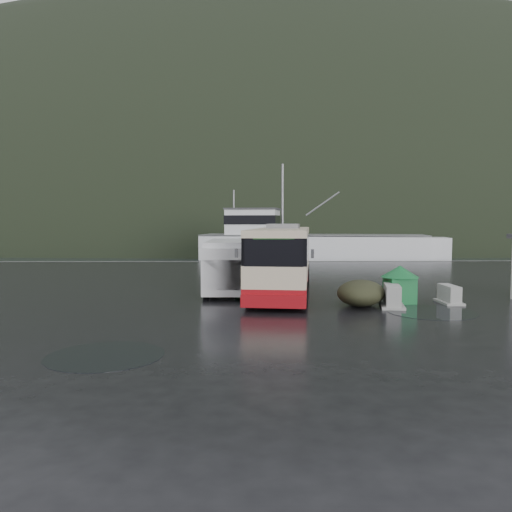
{
  "coord_description": "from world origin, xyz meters",
  "views": [
    {
      "loc": [
        -1.11,
        -21.07,
        3.32
      ],
      "look_at": [
        -0.65,
        2.08,
        1.7
      ],
      "focal_mm": 35.0,
      "sensor_mm": 36.0,
      "label": 1
    }
  ],
  "objects_px": {
    "white_van": "(228,292)",
    "dome_tent": "(361,306)",
    "jersey_barrier_a": "(392,307)",
    "waste_bin_left": "(249,297)",
    "coach_bus": "(283,291)",
    "waste_bin_right": "(399,303)",
    "fishing_trawler": "(312,254)",
    "jersey_barrier_b": "(449,303)"
  },
  "relations": [
    {
      "from": "white_van",
      "to": "dome_tent",
      "type": "relative_size",
      "value": 2.27
    },
    {
      "from": "jersey_barrier_a",
      "to": "waste_bin_left",
      "type": "bearing_deg",
      "value": 154.96
    },
    {
      "from": "coach_bus",
      "to": "jersey_barrier_a",
      "type": "distance_m",
      "value": 5.88
    },
    {
      "from": "dome_tent",
      "to": "jersey_barrier_a",
      "type": "relative_size",
      "value": 1.48
    },
    {
      "from": "waste_bin_right",
      "to": "coach_bus",
      "type": "bearing_deg",
      "value": 142.81
    },
    {
      "from": "waste_bin_left",
      "to": "fishing_trawler",
      "type": "bearing_deg",
      "value": 77.14
    },
    {
      "from": "waste_bin_left",
      "to": "white_van",
      "type": "bearing_deg",
      "value": 120.76
    },
    {
      "from": "fishing_trawler",
      "to": "waste_bin_left",
      "type": "bearing_deg",
      "value": -92.81
    },
    {
      "from": "waste_bin_left",
      "to": "dome_tent",
      "type": "bearing_deg",
      "value": -27.61
    },
    {
      "from": "waste_bin_left",
      "to": "waste_bin_right",
      "type": "bearing_deg",
      "value": -15.1
    },
    {
      "from": "white_van",
      "to": "waste_bin_left",
      "type": "height_order",
      "value": "white_van"
    },
    {
      "from": "jersey_barrier_a",
      "to": "jersey_barrier_b",
      "type": "bearing_deg",
      "value": 17.4
    },
    {
      "from": "dome_tent",
      "to": "white_van",
      "type": "bearing_deg",
      "value": 143.82
    },
    {
      "from": "jersey_barrier_a",
      "to": "white_van",
      "type": "bearing_deg",
      "value": 147.1
    },
    {
      "from": "jersey_barrier_a",
      "to": "waste_bin_right",
      "type": "bearing_deg",
      "value": 58.35
    },
    {
      "from": "waste_bin_right",
      "to": "fishing_trawler",
      "type": "xyz_separation_m",
      "value": [
        0.49,
        30.57,
        0.0
      ]
    },
    {
      "from": "white_van",
      "to": "dome_tent",
      "type": "bearing_deg",
      "value": -34.87
    },
    {
      "from": "waste_bin_right",
      "to": "jersey_barrier_b",
      "type": "bearing_deg",
      "value": -3.87
    },
    {
      "from": "jersey_barrier_b",
      "to": "fishing_trawler",
      "type": "xyz_separation_m",
      "value": [
        -1.49,
        30.7,
        0.0
      ]
    },
    {
      "from": "coach_bus",
      "to": "fishing_trawler",
      "type": "height_order",
      "value": "fishing_trawler"
    },
    {
      "from": "coach_bus",
      "to": "jersey_barrier_b",
      "type": "relative_size",
      "value": 7.73
    },
    {
      "from": "waste_bin_left",
      "to": "jersey_barrier_a",
      "type": "relative_size",
      "value": 0.82
    },
    {
      "from": "jersey_barrier_a",
      "to": "fishing_trawler",
      "type": "relative_size",
      "value": 0.07
    },
    {
      "from": "white_van",
      "to": "jersey_barrier_a",
      "type": "height_order",
      "value": "white_van"
    },
    {
      "from": "waste_bin_left",
      "to": "jersey_barrier_a",
      "type": "xyz_separation_m",
      "value": [
        5.53,
        -2.59,
        0.0
      ]
    },
    {
      "from": "coach_bus",
      "to": "waste_bin_left",
      "type": "bearing_deg",
      "value": -124.4
    },
    {
      "from": "dome_tent",
      "to": "jersey_barrier_b",
      "type": "height_order",
      "value": "dome_tent"
    },
    {
      "from": "coach_bus",
      "to": "white_van",
      "type": "xyz_separation_m",
      "value": [
        -2.56,
        -0.16,
        0.0
      ]
    },
    {
      "from": "dome_tent",
      "to": "fishing_trawler",
      "type": "relative_size",
      "value": 0.1
    },
    {
      "from": "jersey_barrier_b",
      "to": "white_van",
      "type": "bearing_deg",
      "value": 159.42
    },
    {
      "from": "jersey_barrier_a",
      "to": "jersey_barrier_b",
      "type": "xyz_separation_m",
      "value": [
        2.56,
        0.8,
        0.0
      ]
    },
    {
      "from": "dome_tent",
      "to": "jersey_barrier_b",
      "type": "relative_size",
      "value": 1.75
    },
    {
      "from": "white_van",
      "to": "waste_bin_left",
      "type": "distance_m",
      "value": 1.88
    },
    {
      "from": "fishing_trawler",
      "to": "jersey_barrier_b",
      "type": "bearing_deg",
      "value": -77.17
    },
    {
      "from": "coach_bus",
      "to": "jersey_barrier_a",
      "type": "height_order",
      "value": "coach_bus"
    },
    {
      "from": "fishing_trawler",
      "to": "white_van",
      "type": "bearing_deg",
      "value": -95.44
    },
    {
      "from": "coach_bus",
      "to": "jersey_barrier_a",
      "type": "relative_size",
      "value": 6.55
    },
    {
      "from": "coach_bus",
      "to": "jersey_barrier_a",
      "type": "bearing_deg",
      "value": -40.34
    },
    {
      "from": "waste_bin_right",
      "to": "fishing_trawler",
      "type": "bearing_deg",
      "value": 89.08
    },
    {
      "from": "coach_bus",
      "to": "jersey_barrier_b",
      "type": "height_order",
      "value": "coach_bus"
    },
    {
      "from": "waste_bin_left",
      "to": "fishing_trawler",
      "type": "distance_m",
      "value": 29.67
    },
    {
      "from": "dome_tent",
      "to": "jersey_barrier_a",
      "type": "bearing_deg",
      "value": -14.25
    }
  ]
}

